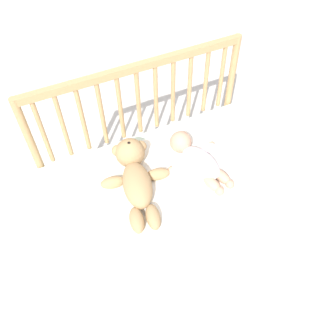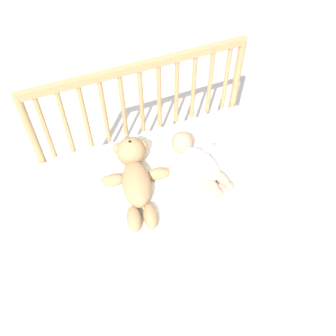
{
  "view_description": "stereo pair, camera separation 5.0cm",
  "coord_description": "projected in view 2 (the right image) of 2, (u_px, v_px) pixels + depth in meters",
  "views": [
    {
      "loc": [
        -0.46,
        -0.98,
        1.94
      ],
      "look_at": [
        0.0,
        -0.01,
        0.61
      ],
      "focal_mm": 40.0,
      "sensor_mm": 36.0,
      "label": 1
    },
    {
      "loc": [
        -0.42,
        -1.0,
        1.94
      ],
      "look_at": [
        0.0,
        -0.01,
        0.61
      ],
      "focal_mm": 40.0,
      "sensor_mm": 36.0,
      "label": 2
    }
  ],
  "objects": [
    {
      "name": "ground_plane",
      "position": [
        167.0,
        232.0,
        2.19
      ],
      "size": [
        12.0,
        12.0,
        0.0
      ],
      "primitive_type": "plane",
      "color": "silver"
    },
    {
      "name": "crib_mattress",
      "position": [
        167.0,
        206.0,
        1.98
      ],
      "size": [
        1.09,
        0.6,
        0.55
      ],
      "color": "silver",
      "rests_on": "ground_plane"
    },
    {
      "name": "crib_rail",
      "position": [
        142.0,
        113.0,
        1.86
      ],
      "size": [
        1.09,
        0.04,
        0.96
      ],
      "color": "tan",
      "rests_on": "ground_plane"
    },
    {
      "name": "blanket",
      "position": [
        165.0,
        177.0,
        1.75
      ],
      "size": [
        0.85,
        0.53,
        0.01
      ],
      "color": "white",
      "rests_on": "crib_mattress"
    },
    {
      "name": "teddy_bear",
      "position": [
        135.0,
        173.0,
        1.7
      ],
      "size": [
        0.33,
        0.48,
        0.14
      ],
      "color": "tan",
      "rests_on": "crib_mattress"
    },
    {
      "name": "baby",
      "position": [
        198.0,
        160.0,
        1.77
      ],
      "size": [
        0.3,
        0.39,
        0.11
      ],
      "color": "white",
      "rests_on": "crib_mattress"
    }
  ]
}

